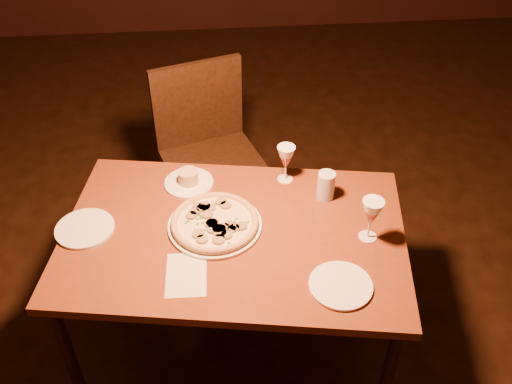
{
  "coord_description": "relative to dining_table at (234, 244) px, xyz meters",
  "views": [
    {
      "loc": [
        -0.06,
        -1.46,
        2.19
      ],
      "look_at": [
        0.09,
        0.15,
        0.84
      ],
      "focal_mm": 40.0,
      "sensor_mm": 36.0,
      "label": 1
    }
  ],
  "objects": [
    {
      "name": "side_plate_near",
      "position": [
        0.35,
        -0.3,
        0.07
      ],
      "size": [
        0.22,
        0.22,
        0.01
      ],
      "primitive_type": "cylinder",
      "color": "white",
      "rests_on": "dining_table"
    },
    {
      "name": "ramekin_saucer",
      "position": [
        -0.17,
        0.31,
        0.08
      ],
      "size": [
        0.2,
        0.2,
        0.06
      ],
      "color": "white",
      "rests_on": "dining_table"
    },
    {
      "name": "floor",
      "position": [
        -0.0,
        -0.1,
        -0.63
      ],
      "size": [
        7.0,
        7.0,
        0.0
      ],
      "primitive_type": "plane",
      "color": "#331C11",
      "rests_on": "ground"
    },
    {
      "name": "wine_glass_right",
      "position": [
        0.5,
        -0.07,
        0.15
      ],
      "size": [
        0.08,
        0.08,
        0.18
      ],
      "primitive_type": null,
      "color": "#B04F49",
      "rests_on": "dining_table"
    },
    {
      "name": "pizza_plate",
      "position": [
        -0.07,
        0.04,
        0.08
      ],
      "size": [
        0.36,
        0.36,
        0.04
      ],
      "color": "white",
      "rests_on": "dining_table"
    },
    {
      "name": "chair_far",
      "position": [
        -0.08,
        0.76,
        -0.1
      ],
      "size": [
        0.57,
        0.57,
        0.95
      ],
      "rotation": [
        0.0,
        0.0,
        0.31
      ],
      "color": "black",
      "rests_on": "floor"
    },
    {
      "name": "dining_table",
      "position": [
        0.0,
        0.0,
        0.0
      ],
      "size": [
        1.41,
        1.03,
        0.69
      ],
      "rotation": [
        0.0,
        0.0,
        -0.17
      ],
      "color": "brown",
      "rests_on": "floor"
    },
    {
      "name": "menu_card",
      "position": [
        -0.18,
        -0.2,
        0.06
      ],
      "size": [
        0.15,
        0.21,
        0.0
      ],
      "primitive_type": "cube",
      "rotation": [
        0.0,
        0.0,
        -0.03
      ],
      "color": "beige",
      "rests_on": "dining_table"
    },
    {
      "name": "side_plate_left",
      "position": [
        -0.56,
        0.07,
        0.07
      ],
      "size": [
        0.22,
        0.22,
        0.01
      ],
      "primitive_type": "cylinder",
      "color": "white",
      "rests_on": "dining_table"
    },
    {
      "name": "wine_glass_far",
      "position": [
        0.24,
        0.3,
        0.14
      ],
      "size": [
        0.08,
        0.08,
        0.17
      ],
      "primitive_type": null,
      "color": "#B04F49",
      "rests_on": "dining_table"
    },
    {
      "name": "water_tumbler",
      "position": [
        0.38,
        0.17,
        0.12
      ],
      "size": [
        0.07,
        0.07,
        0.12
      ],
      "primitive_type": "cylinder",
      "color": "silver",
      "rests_on": "dining_table"
    }
  ]
}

